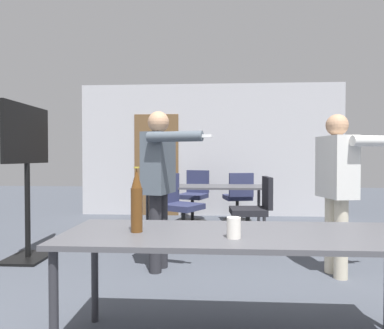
% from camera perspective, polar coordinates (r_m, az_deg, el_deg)
% --- Properties ---
extents(back_wall, '(5.28, 0.12, 2.66)m').
position_cam_1_polar(back_wall, '(6.94, 2.84, 2.37)').
color(back_wall, '#BCBCC1').
rests_on(back_wall, ground_plane).
extents(conference_table_near, '(2.16, 0.75, 0.73)m').
position_cam_1_polar(conference_table_near, '(2.14, 8.24, -12.73)').
color(conference_table_near, '#4C4C51').
rests_on(conference_table_near, ground_plane).
extents(conference_table_far, '(2.00, 0.73, 0.73)m').
position_cam_1_polar(conference_table_far, '(5.46, 1.66, -4.23)').
color(conference_table_far, '#4C4C51').
rests_on(conference_table_far, ground_plane).
extents(tv_screen, '(0.44, 0.93, 1.78)m').
position_cam_1_polar(tv_screen, '(4.37, -25.81, -0.06)').
color(tv_screen, black).
rests_on(tv_screen, ground_plane).
extents(person_near_casual, '(0.72, 0.73, 1.66)m').
position_cam_1_polar(person_near_casual, '(3.57, -5.39, -1.63)').
color(person_near_casual, '#28282D').
rests_on(person_near_casual, ground_plane).
extents(person_left_plaid, '(0.82, 0.62, 1.61)m').
position_cam_1_polar(person_left_plaid, '(3.69, 23.14, -2.21)').
color(person_left_plaid, beige).
rests_on(person_left_plaid, ground_plane).
extents(office_chair_far_right, '(0.68, 0.65, 0.94)m').
position_cam_1_polar(office_chair_far_right, '(4.91, -2.19, -7.41)').
color(office_chair_far_right, black).
rests_on(office_chair_far_right, ground_plane).
extents(office_chair_near_pushed, '(0.56, 0.52, 0.92)m').
position_cam_1_polar(office_chair_near_pushed, '(4.69, 10.20, -8.03)').
color(office_chair_near_pushed, black).
rests_on(office_chair_near_pushed, ground_plane).
extents(office_chair_mid_tucked, '(0.60, 0.64, 0.93)m').
position_cam_1_polar(office_chair_mid_tucked, '(6.29, 0.34, -5.54)').
color(office_chair_mid_tucked, black).
rests_on(office_chair_mid_tucked, ground_plane).
extents(office_chair_far_left, '(0.54, 0.60, 0.90)m').
position_cam_1_polar(office_chair_far_left, '(6.32, 7.74, -5.76)').
color(office_chair_far_left, black).
rests_on(office_chair_far_left, ground_plane).
extents(beer_bottle, '(0.07, 0.07, 0.40)m').
position_cam_1_polar(beer_bottle, '(2.12, -9.21, -6.08)').
color(beer_bottle, '#563314').
rests_on(beer_bottle, conference_table_near).
extents(drink_cup, '(0.08, 0.08, 0.12)m').
position_cam_1_polar(drink_cup, '(1.97, 6.98, -10.41)').
color(drink_cup, silver).
rests_on(drink_cup, conference_table_near).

